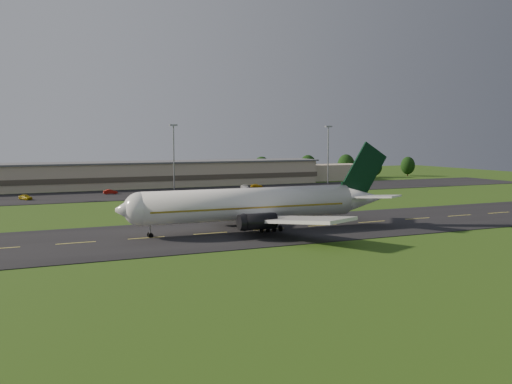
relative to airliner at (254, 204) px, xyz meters
name	(u,v)px	position (x,y,z in m)	size (l,w,h in m)	color
ground	(269,230)	(2.92, 0.02, -4.66)	(360.00, 360.00, 0.00)	#274511
taxiway	(269,229)	(2.92, 0.02, -4.61)	(220.00, 30.00, 0.10)	black
apron	(165,193)	(2.92, 72.02, -4.61)	(260.00, 30.00, 0.10)	black
airliner	(254,204)	(0.00, 0.00, 0.00)	(51.28, 42.16, 15.57)	white
terminal	(165,174)	(9.32, 96.21, -0.67)	(145.00, 16.00, 8.40)	tan
light_mast_centre	(174,149)	(7.92, 80.02, 8.08)	(2.40, 1.20, 20.35)	gray
light_mast_east	(328,148)	(62.92, 80.02, 8.08)	(2.40, 1.20, 20.35)	gray
tree_line	(214,169)	(30.21, 106.20, 0.21)	(193.85, 9.21, 9.60)	black
service_vehicle_a	(25,197)	(-35.15, 69.06, -3.84)	(1.71, 4.26, 1.45)	#C0A30B
service_vehicle_b	(110,192)	(-12.22, 75.61, -3.90)	(1.39, 3.99, 1.31)	maroon
service_vehicle_c	(245,187)	(28.90, 73.67, -3.85)	(2.37, 5.15, 1.43)	white
service_vehicle_d	(257,186)	(34.72, 77.41, -3.97)	(1.65, 4.06, 1.18)	#C9920B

